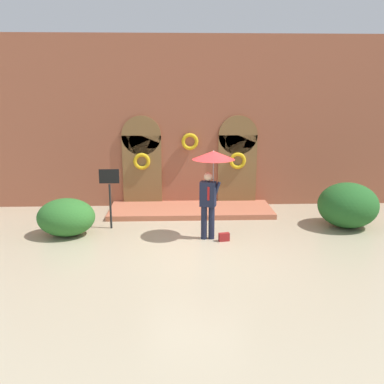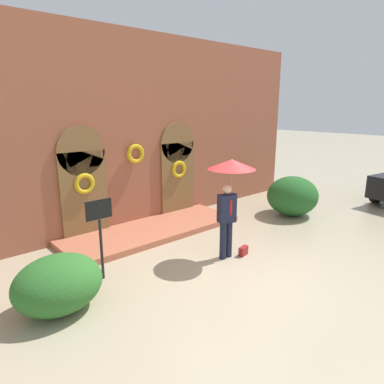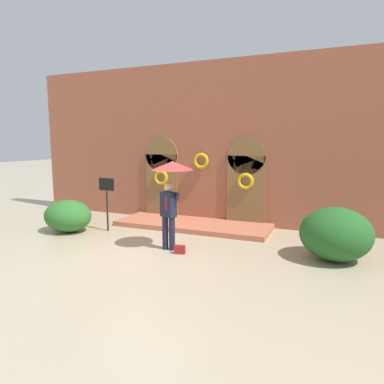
{
  "view_description": "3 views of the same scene",
  "coord_description": "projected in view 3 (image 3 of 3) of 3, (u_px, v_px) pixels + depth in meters",
  "views": [
    {
      "loc": [
        -0.47,
        -10.23,
        3.91
      ],
      "look_at": [
        -0.03,
        1.23,
        1.12
      ],
      "focal_mm": 40.0,
      "sensor_mm": 36.0,
      "label": 1
    },
    {
      "loc": [
        -5.25,
        -4.64,
        3.54
      ],
      "look_at": [
        0.14,
        1.52,
        1.47
      ],
      "focal_mm": 32.0,
      "sensor_mm": 36.0,
      "label": 2
    },
    {
      "loc": [
        4.36,
        -7.36,
        2.85
      ],
      "look_at": [
        0.58,
        1.64,
        1.42
      ],
      "focal_mm": 32.0,
      "sensor_mm": 36.0,
      "label": 3
    }
  ],
  "objects": [
    {
      "name": "sign_post",
      "position": [
        107.0,
        195.0,
        10.93
      ],
      "size": [
        0.56,
        0.06,
        1.72
      ],
      "color": "black",
      "rests_on": "ground"
    },
    {
      "name": "shrub_left",
      "position": [
        68.0,
        216.0,
        10.93
      ],
      "size": [
        1.55,
        1.3,
        1.02
      ],
      "primitive_type": "ellipsoid",
      "color": "#2D6B28",
      "rests_on": "ground"
    },
    {
      "name": "shrub_right",
      "position": [
        336.0,
        234.0,
        8.27
      ],
      "size": [
        1.7,
        1.63,
        1.3
      ],
      "primitive_type": "ellipsoid",
      "color": "#235B23",
      "rests_on": "ground"
    },
    {
      "name": "ground_plane",
      "position": [
        147.0,
        254.0,
        8.79
      ],
      "size": [
        80.0,
        80.0,
        0.0
      ],
      "primitive_type": "plane",
      "color": "tan"
    },
    {
      "name": "person_with_umbrella",
      "position": [
        171.0,
        179.0,
        8.84
      ],
      "size": [
        1.1,
        1.1,
        2.36
      ],
      "color": "#191E33",
      "rests_on": "ground"
    },
    {
      "name": "building_facade",
      "position": [
        204.0,
        147.0,
        12.2
      ],
      "size": [
        14.0,
        2.3,
        5.6
      ],
      "color": "#9E563D",
      "rests_on": "ground"
    },
    {
      "name": "handbag",
      "position": [
        180.0,
        250.0,
        8.8
      ],
      "size": [
        0.3,
        0.18,
        0.22
      ],
      "primitive_type": "cube",
      "rotation": [
        0.0,
        0.0,
        0.21
      ],
      "color": "maroon",
      "rests_on": "ground"
    }
  ]
}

